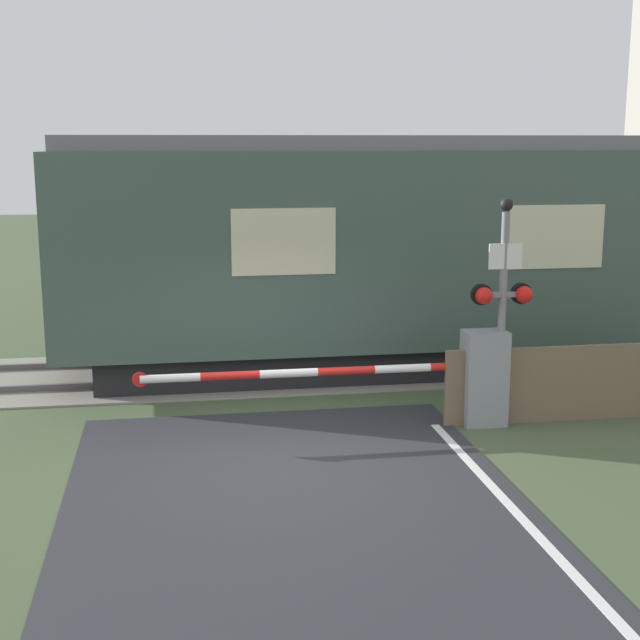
% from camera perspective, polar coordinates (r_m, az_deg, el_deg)
% --- Properties ---
extents(ground_plane, '(80.00, 80.00, 0.00)m').
position_cam_1_polar(ground_plane, '(11.37, -2.55, -8.96)').
color(ground_plane, '#475638').
extents(track_bed, '(36.00, 3.20, 0.13)m').
position_cam_1_polar(track_bed, '(15.55, -4.49, -3.27)').
color(track_bed, gray).
rests_on(track_bed, ground_plane).
extents(train, '(16.06, 3.05, 4.04)m').
position_cam_1_polar(train, '(16.29, 12.64, 4.47)').
color(train, black).
rests_on(train, ground_plane).
extents(crossing_barrier, '(5.16, 0.44, 1.35)m').
position_cam_1_polar(crossing_barrier, '(12.66, 9.03, -3.63)').
color(crossing_barrier, gray).
rests_on(crossing_barrier, ground_plane).
extents(signal_post, '(0.88, 0.26, 3.19)m').
position_cam_1_polar(signal_post, '(12.59, 11.63, 1.41)').
color(signal_post, gray).
rests_on(signal_post, ground_plane).
extents(roadside_fence, '(4.30, 0.06, 1.10)m').
position_cam_1_polar(roadside_fence, '(13.38, 16.85, -3.84)').
color(roadside_fence, '#726047').
rests_on(roadside_fence, ground_plane).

